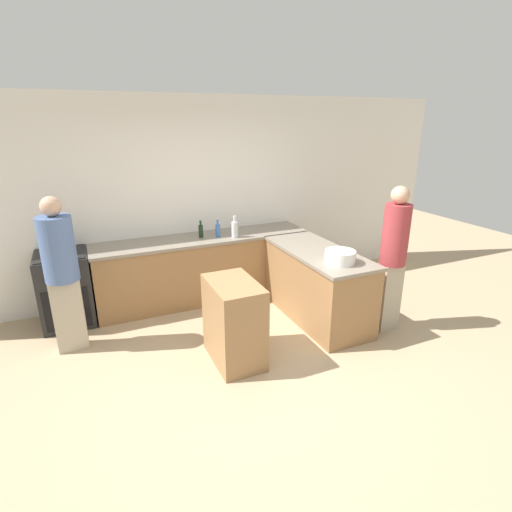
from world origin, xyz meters
TOP-DOWN VIEW (x-y plane):
  - ground_plane at (0.00, 0.00)m, footprint 14.00×14.00m
  - wall_back at (0.00, 2.30)m, footprint 8.00×0.06m
  - counter_back at (0.00, 1.96)m, footprint 2.90×0.66m
  - counter_peninsula at (1.11, 0.84)m, footprint 0.69×1.63m
  - range_oven at (-1.75, 1.96)m, footprint 0.58×0.64m
  - island_table at (-0.18, 0.37)m, footprint 0.45×0.72m
  - mixing_bowl at (1.08, 0.37)m, footprint 0.34×0.34m
  - wine_bottle_dark at (-0.03, 1.96)m, footprint 0.06×0.06m
  - vinegar_bottle_clear at (0.39, 1.78)m, footprint 0.09×0.09m
  - water_bottle_blue at (0.19, 1.90)m, footprint 0.06×0.06m
  - person_by_range at (-1.72, 1.29)m, footprint 0.34×0.34m
  - person_at_peninsula at (1.72, 0.25)m, footprint 0.29×0.29m

SIDE VIEW (x-z plane):
  - ground_plane at x=0.00m, z-range 0.00..0.00m
  - island_table at x=-0.18m, z-range 0.00..0.87m
  - counter_back at x=0.00m, z-range 0.00..0.89m
  - counter_peninsula at x=1.11m, z-range 0.00..0.89m
  - range_oven at x=-1.75m, z-range 0.00..0.90m
  - person_by_range at x=-1.72m, z-range 0.07..1.76m
  - person_at_peninsula at x=1.72m, z-range 0.09..1.80m
  - mixing_bowl at x=1.08m, z-range 0.89..1.03m
  - wine_bottle_dark at x=-0.03m, z-range 0.86..1.09m
  - water_bottle_blue at x=0.19m, z-range 0.86..1.09m
  - vinegar_bottle_clear at x=0.39m, z-range 0.86..1.15m
  - wall_back at x=0.00m, z-range 0.00..2.70m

